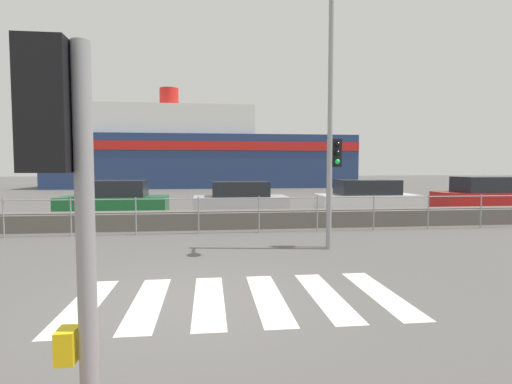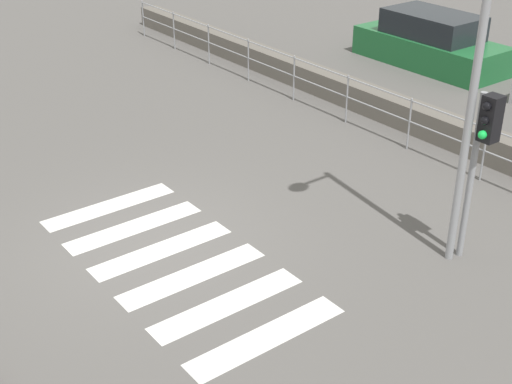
% 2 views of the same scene
% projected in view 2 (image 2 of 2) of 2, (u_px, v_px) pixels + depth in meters
% --- Properties ---
extents(ground_plane, '(160.00, 160.00, 0.00)m').
position_uv_depth(ground_plane, '(152.00, 242.00, 11.50)').
color(ground_plane, '#565451').
extents(crosswalk, '(4.95, 2.40, 0.01)m').
position_uv_depth(crosswalk, '(177.00, 262.00, 10.97)').
color(crosswalk, silver).
rests_on(crosswalk, ground_plane).
extents(seawall, '(24.31, 0.55, 0.59)m').
position_uv_depth(seawall, '(436.00, 126.00, 15.08)').
color(seawall, '#605B54').
rests_on(seawall, ground_plane).
extents(harbor_fence, '(21.92, 0.04, 1.11)m').
position_uv_depth(harbor_fence, '(410.00, 116.00, 14.41)').
color(harbor_fence, gray).
rests_on(harbor_fence, ground_plane).
extents(traffic_light_far, '(0.34, 0.32, 2.68)m').
position_uv_depth(traffic_light_far, '(483.00, 142.00, 10.17)').
color(traffic_light_far, gray).
rests_on(traffic_light_far, ground_plane).
extents(streetlamp, '(0.32, 1.06, 6.28)m').
position_uv_depth(streetlamp, '(477.00, 10.00, 9.19)').
color(streetlamp, gray).
rests_on(streetlamp, ground_plane).
extents(parked_car_green, '(4.27, 1.74, 1.45)m').
position_uv_depth(parked_car_green, '(431.00, 43.00, 19.55)').
color(parked_car_green, '#1E6633').
rests_on(parked_car_green, ground_plane).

